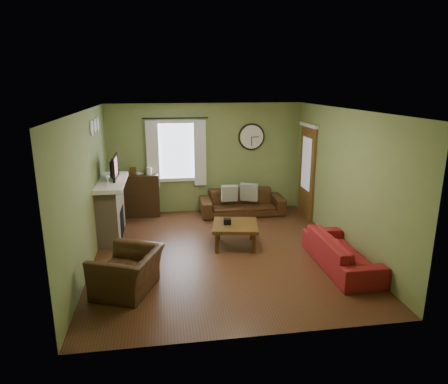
{
  "coord_description": "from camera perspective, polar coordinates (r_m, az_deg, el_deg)",
  "views": [
    {
      "loc": [
        -1.01,
        -6.79,
        3.03
      ],
      "look_at": [
        0.1,
        0.4,
        1.05
      ],
      "focal_mm": 32.0,
      "sensor_mm": 36.0,
      "label": 1
    }
  ],
  "objects": [
    {
      "name": "tv",
      "position": [
        8.33,
        -15.78,
        3.03
      ],
      "size": [
        0.08,
        0.6,
        0.35
      ],
      "primitive_type": "imported",
      "rotation": [
        0.0,
        0.0,
        1.57
      ],
      "color": "black",
      "rests_on": "mantel"
    },
    {
      "name": "curtain_rod",
      "position": [
        9.31,
        -6.95,
        10.42
      ],
      "size": [
        0.03,
        0.03,
        1.5
      ],
      "primitive_type": "cylinder",
      "color": "black",
      "rests_on": "wall_back"
    },
    {
      "name": "fireplace",
      "position": [
        8.39,
        -15.84,
        -2.57
      ],
      "size": [
        0.4,
        1.4,
        1.1
      ],
      "primitive_type": "cube",
      "color": "tan",
      "rests_on": "floor"
    },
    {
      "name": "medallion_left",
      "position": [
        7.74,
        -18.39,
        8.67
      ],
      "size": [
        0.28,
        0.28,
        0.03
      ],
      "primitive_type": "cylinder",
      "color": "white",
      "rests_on": "wall_left"
    },
    {
      "name": "armchair",
      "position": [
        6.24,
        -13.58,
        -10.99
      ],
      "size": [
        1.16,
        1.23,
        0.64
      ],
      "primitive_type": "imported",
      "rotation": [
        0.0,
        0.0,
        -1.95
      ],
      "color": "#3C2313",
      "rests_on": "floor"
    },
    {
      "name": "medallion_right",
      "position": [
        8.43,
        -17.64,
        9.21
      ],
      "size": [
        0.28,
        0.28,
        0.03
      ],
      "primitive_type": "cylinder",
      "color": "white",
      "rests_on": "wall_left"
    },
    {
      "name": "door",
      "position": [
        9.45,
        11.76,
        2.8
      ],
      "size": [
        0.05,
        0.9,
        2.1
      ],
      "primitive_type": "cube",
      "color": "brown",
      "rests_on": "floor"
    },
    {
      "name": "window_pane",
      "position": [
        9.5,
        -6.82,
        5.84
      ],
      "size": [
        1.0,
        0.02,
        1.3
      ],
      "primitive_type": null,
      "color": "silver",
      "rests_on": "wall_back"
    },
    {
      "name": "tissue_box",
      "position": [
        7.63,
        0.46,
        -4.94
      ],
      "size": [
        0.15,
        0.15,
        0.11
      ],
      "primitive_type": "cube",
      "rotation": [
        0.0,
        0.0,
        -0.11
      ],
      "color": "black",
      "rests_on": "coffee_table"
    },
    {
      "name": "curtain_left",
      "position": [
        9.41,
        -10.15,
        5.31
      ],
      "size": [
        0.28,
        0.04,
        1.55
      ],
      "primitive_type": "cube",
      "color": "white",
      "rests_on": "wall_back"
    },
    {
      "name": "bookshelf",
      "position": [
        9.55,
        -11.73,
        -0.48
      ],
      "size": [
        0.84,
        0.36,
        0.99
      ],
      "primitive_type": null,
      "color": "black",
      "rests_on": "floor"
    },
    {
      "name": "curtain_right",
      "position": [
        9.44,
        -3.44,
        5.56
      ],
      "size": [
        0.28,
        0.04,
        1.55
      ],
      "primitive_type": "cube",
      "color": "white",
      "rests_on": "wall_back"
    },
    {
      "name": "wall_left",
      "position": [
        7.13,
        -18.92,
        0.34
      ],
      "size": [
        0.0,
        5.2,
        2.6
      ],
      "primitive_type": "cube",
      "color": "olive",
      "rests_on": "ground"
    },
    {
      "name": "pillow_left",
      "position": [
        9.46,
        3.61,
        -0.02
      ],
      "size": [
        0.43,
        0.28,
        0.42
      ],
      "primitive_type": "cube",
      "rotation": [
        0.0,
        0.0,
        -0.41
      ],
      "color": "#969F8F",
      "rests_on": "sofa_brown"
    },
    {
      "name": "floor",
      "position": [
        7.5,
        -0.29,
        -8.59
      ],
      "size": [
        4.6,
        5.2,
        0.0
      ],
      "primitive_type": "cube",
      "color": "#4F2C1A",
      "rests_on": "ground"
    },
    {
      "name": "sofa_red",
      "position": [
        7.13,
        16.44,
        -8.22
      ],
      "size": [
        0.72,
        1.85,
        0.54
      ],
      "primitive_type": "imported",
      "rotation": [
        0.0,
        0.0,
        1.57
      ],
      "color": "maroon",
      "rests_on": "floor"
    },
    {
      "name": "coffee_table",
      "position": [
        7.7,
        1.62,
        -6.15
      ],
      "size": [
        0.97,
        0.97,
        0.45
      ],
      "primitive_type": null,
      "rotation": [
        0.0,
        0.0,
        -0.17
      ],
      "color": "#4C3112",
      "rests_on": "floor"
    },
    {
      "name": "wine_glass_b",
      "position": [
        7.77,
        -16.24,
        1.58
      ],
      "size": [
        0.07,
        0.07,
        0.2
      ],
      "primitive_type": null,
      "color": "white",
      "rests_on": "mantel"
    },
    {
      "name": "wall_clock",
      "position": [
        9.66,
        3.96,
        7.86
      ],
      "size": [
        0.64,
        0.06,
        0.64
      ],
      "primitive_type": null,
      "color": "white",
      "rests_on": "wall_back"
    },
    {
      "name": "mantel",
      "position": [
        8.23,
        -15.93,
        1.35
      ],
      "size": [
        0.58,
        1.6,
        0.08
      ],
      "primitive_type": "cube",
      "color": "white",
      "rests_on": "fireplace"
    },
    {
      "name": "pillow_right",
      "position": [
        9.34,
        0.79,
        -0.18
      ],
      "size": [
        0.38,
        0.12,
        0.38
      ],
      "primitive_type": "cube",
      "rotation": [
        0.0,
        0.0,
        0.0
      ],
      "color": "#969F8F",
      "rests_on": "sofa_brown"
    },
    {
      "name": "wine_glass_a",
      "position": [
        7.69,
        -16.31,
        1.52
      ],
      "size": [
        0.08,
        0.08,
        0.22
      ],
      "primitive_type": null,
      "color": "white",
      "rests_on": "mantel"
    },
    {
      "name": "ceiling",
      "position": [
        6.88,
        -0.32,
        11.64
      ],
      "size": [
        4.6,
        5.2,
        0.0
      ],
      "primitive_type": "cube",
      "color": "white",
      "rests_on": "ground"
    },
    {
      "name": "sofa_brown",
      "position": [
        9.54,
        2.61,
        -1.48
      ],
      "size": [
        1.99,
        0.78,
        0.58
      ],
      "primitive_type": "imported",
      "color": "#3C2313",
      "rests_on": "floor"
    },
    {
      "name": "medallion_mid",
      "position": [
        8.08,
        -18.0,
        8.95
      ],
      "size": [
        0.28,
        0.28,
        0.03
      ],
      "primitive_type": "cylinder",
      "color": "white",
      "rests_on": "wall_left"
    },
    {
      "name": "book",
      "position": [
        9.49,
        -12.49,
        2.25
      ],
      "size": [
        0.25,
        0.26,
        0.02
      ],
      "primitive_type": "imported",
      "rotation": [
        0.0,
        0.0,
        0.57
      ],
      "color": "#4C3112",
      "rests_on": "bookshelf"
    },
    {
      "name": "wall_back",
      "position": [
        9.6,
        -2.6,
        4.82
      ],
      "size": [
        4.6,
        0.0,
        2.6
      ],
      "primitive_type": "cube",
      "color": "olive",
      "rests_on": "ground"
    },
    {
      "name": "tv_screen",
      "position": [
        8.31,
        -15.26,
        3.44
      ],
      "size": [
        0.02,
        0.62,
        0.36
      ],
      "primitive_type": "cube",
      "color": "#994C3F",
      "rests_on": "mantel"
    },
    {
      "name": "wall_front",
      "position": [
        4.64,
        4.45,
        -6.68
      ],
      "size": [
        4.6,
        0.0,
        2.6
      ],
      "primitive_type": "cube",
      "color": "olive",
      "rests_on": "ground"
    },
    {
      "name": "wall_right",
      "position": [
        7.75,
        16.77,
        1.67
      ],
      "size": [
        0.0,
        5.2,
        2.6
      ],
      "primitive_type": "cube",
      "color": "olive",
      "rests_on": "ground"
    },
    {
      "name": "firebox",
      "position": [
        8.45,
        -14.44,
        -4.14
      ],
      "size": [
        0.04,
        0.6,
        0.55
      ],
      "primitive_type": "cube",
      "color": "black",
      "rests_on": "fireplace"
    }
  ]
}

